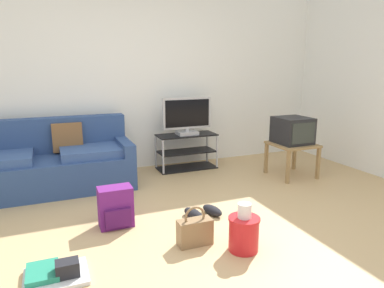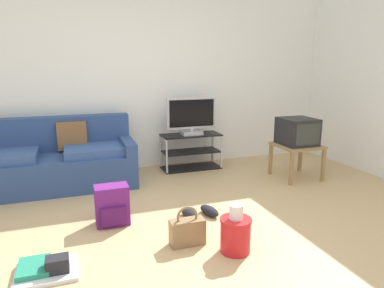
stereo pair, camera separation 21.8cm
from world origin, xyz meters
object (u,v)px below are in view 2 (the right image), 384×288
(side_table, at_px, (297,150))
(tv_stand, at_px, (191,151))
(floor_tray, at_px, (46,269))
(crt_tv, at_px, (297,131))
(cleaning_bucket, at_px, (236,232))
(handbag, at_px, (187,231))
(flat_tv, at_px, (191,116))
(sneakers_pair, at_px, (200,212))
(couch, at_px, (53,162))
(backpack, at_px, (112,205))

(side_table, bearing_deg, tv_stand, 143.39)
(floor_tray, bearing_deg, side_table, 23.01)
(crt_tv, height_order, cleaning_bucket, crt_tv)
(side_table, bearing_deg, cleaning_bucket, -137.81)
(crt_tv, relative_size, handbag, 1.30)
(flat_tv, relative_size, sneakers_pair, 1.86)
(sneakers_pair, bearing_deg, crt_tv, 24.52)
(handbag, bearing_deg, side_table, 32.19)
(couch, relative_size, floor_tray, 4.53)
(side_table, bearing_deg, sneakers_pair, -155.95)
(handbag, distance_m, floor_tray, 1.11)
(flat_tv, relative_size, side_table, 1.32)
(couch, relative_size, handbag, 5.74)
(cleaning_bucket, distance_m, sneakers_pair, 0.74)
(flat_tv, bearing_deg, side_table, -35.91)
(backpack, bearing_deg, sneakers_pair, 17.49)
(side_table, bearing_deg, flat_tv, 144.09)
(tv_stand, distance_m, crt_tv, 1.52)
(crt_tv, relative_size, sneakers_pair, 1.15)
(flat_tv, xyz_separation_m, side_table, (1.19, -0.86, -0.38))
(crt_tv, bearing_deg, side_table, -90.00)
(handbag, bearing_deg, tv_stand, 70.20)
(tv_stand, xyz_separation_m, crt_tv, (1.19, -0.86, 0.38))
(flat_tv, xyz_separation_m, floor_tray, (-1.87, -2.15, -0.73))
(couch, xyz_separation_m, backpack, (0.56, -1.33, -0.13))
(couch, xyz_separation_m, handbag, (1.11, -1.94, -0.19))
(tv_stand, height_order, handbag, tv_stand)
(handbag, bearing_deg, backpack, 132.23)
(crt_tv, distance_m, sneakers_pair, 1.91)
(flat_tv, distance_m, cleaning_bucket, 2.43)
(couch, bearing_deg, backpack, -67.05)
(couch, height_order, floor_tray, couch)
(flat_tv, height_order, crt_tv, flat_tv)
(couch, relative_size, sneakers_pair, 5.11)
(couch, xyz_separation_m, floor_tray, (0.01, -2.01, -0.27))
(handbag, relative_size, sneakers_pair, 0.89)
(sneakers_pair, bearing_deg, flat_tv, 73.77)
(crt_tv, xyz_separation_m, floor_tray, (-3.05, -1.31, -0.59))
(crt_tv, bearing_deg, flat_tv, 144.60)
(backpack, bearing_deg, tv_stand, 74.37)
(side_table, relative_size, backpack, 1.42)
(cleaning_bucket, relative_size, sneakers_pair, 1.05)
(tv_stand, relative_size, crt_tv, 1.92)
(crt_tv, relative_size, backpack, 1.17)
(flat_tv, xyz_separation_m, crt_tv, (1.19, -0.84, -0.14))
(tv_stand, xyz_separation_m, backpack, (-1.31, -1.50, -0.07))
(backpack, height_order, cleaning_bucket, cleaning_bucket)
(sneakers_pair, bearing_deg, cleaning_bucket, -86.94)
(tv_stand, bearing_deg, backpack, -131.07)
(couch, distance_m, floor_tray, 2.03)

